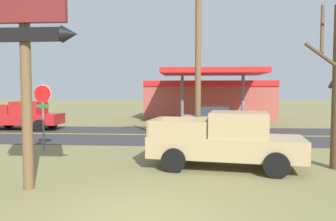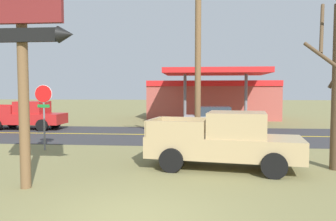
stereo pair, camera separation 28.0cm
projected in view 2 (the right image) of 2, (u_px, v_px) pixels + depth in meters
ground_plane at (133, 221)px, 6.64m from camera, size 180.00×180.00×0.00m
road_asphalt at (175, 135)px, 19.56m from camera, size 140.00×8.00×0.02m
road_centre_line at (175, 135)px, 19.56m from camera, size 126.00×0.20×0.01m
motel_sign at (22, 21)px, 8.54m from camera, size 2.72×0.54×6.63m
stop_sign at (44, 105)px, 14.50m from camera, size 0.80×0.08×2.95m
utility_pole at (198, 37)px, 13.81m from camera, size 2.19×0.26×9.24m
gas_station at (212, 98)px, 31.28m from camera, size 12.00×11.50×4.40m
pickup_tan_parked_on_lawn at (225, 141)px, 11.15m from camera, size 5.44×2.84×1.96m
pickup_red_on_road at (27, 116)px, 22.43m from camera, size 5.20×2.24×1.96m
car_silver_near_lane at (216, 119)px, 21.28m from camera, size 4.20×2.00×1.64m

